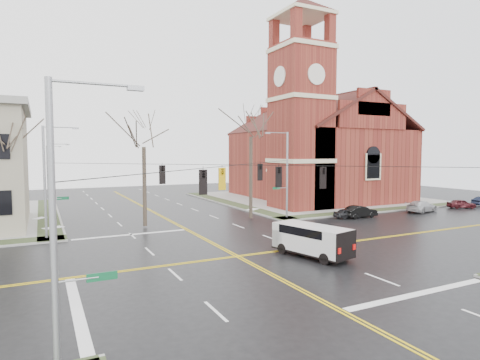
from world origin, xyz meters
name	(u,v)px	position (x,y,z in m)	size (l,w,h in m)	color
ground	(237,256)	(0.00, 0.00, 0.00)	(120.00, 120.00, 0.00)	black
sidewalks	(237,255)	(0.00, 0.00, 0.08)	(80.00, 80.00, 0.17)	gray
road_markings	(237,256)	(0.00, 0.00, 0.01)	(100.00, 100.00, 0.01)	gold
church	(313,143)	(24.76, 24.78, 8.43)	(24.28, 27.48, 27.50)	maroon
signal_pole_ne	(286,172)	(11.32, 11.50, 4.95)	(2.75, 0.22, 9.00)	gray
signal_pole_nw	(47,178)	(-11.32, 11.50, 4.95)	(2.75, 0.22, 9.00)	gray
signal_pole_sw	(60,226)	(-11.32, -11.50, 4.95)	(2.75, 0.22, 9.00)	gray
span_wires	(237,165)	(0.00, 0.00, 6.20)	(23.02, 23.02, 0.03)	black
traffic_signals	(242,177)	(0.00, -0.67, 5.45)	(8.21, 8.26, 1.30)	black
streetlight_north_a	(51,174)	(-10.65, 28.00, 4.47)	(2.30, 0.20, 8.00)	gray
streetlight_north_b	(48,168)	(-10.65, 48.00, 4.47)	(2.30, 0.20, 8.00)	gray
cargo_van	(309,238)	(4.44, -2.05, 1.24)	(3.47, 5.86, 2.10)	white
parked_car_a	(348,213)	(17.48, 8.74, 0.54)	(1.27, 3.15, 1.07)	black
parked_car_b	(360,212)	(18.92, 8.54, 0.65)	(1.38, 3.97, 1.31)	black
parked_car_c	(422,206)	(28.35, 8.39, 0.67)	(1.88, 4.61, 1.34)	#BBBABD
parked_car_d	(461,204)	(35.50, 8.32, 0.57)	(1.35, 3.36, 1.15)	#451319
tree_nw_far	(8,143)	(-14.07, 13.75, 7.80)	(4.00, 4.00, 10.77)	#3A3125
tree_nw_near	(144,142)	(-3.14, 13.23, 8.02)	(4.00, 4.00, 11.08)	#3A3125
tree_ne	(251,131)	(7.86, 12.82, 9.22)	(4.00, 4.00, 12.76)	#3A3125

